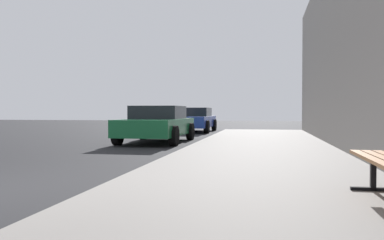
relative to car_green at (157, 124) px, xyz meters
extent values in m
cube|color=gray|center=(3.66, -8.86, -0.57)|extent=(4.00, 32.00, 0.15)
cube|color=#9E6B42|center=(4.77, -9.02, -0.05)|extent=(0.12, 1.72, 0.04)
cube|color=black|center=(4.96, -8.28, -0.27)|extent=(0.06, 0.06, 0.45)
cube|color=black|center=(4.96, -8.28, -0.48)|extent=(0.50, 0.06, 0.04)
cube|color=#196638|center=(0.00, -0.05, -0.10)|extent=(1.85, 4.17, 0.55)
cube|color=black|center=(0.00, 0.16, 0.40)|extent=(1.63, 1.88, 0.45)
cylinder|color=black|center=(0.92, -1.38, -0.33)|extent=(0.22, 0.64, 0.64)
cylinder|color=black|center=(-0.92, -1.38, -0.33)|extent=(0.22, 0.64, 0.64)
cylinder|color=black|center=(0.92, 1.29, -0.33)|extent=(0.22, 0.64, 0.64)
cylinder|color=black|center=(-0.92, 1.29, -0.33)|extent=(0.22, 0.64, 0.64)
cube|color=#233899|center=(0.02, 7.09, -0.10)|extent=(1.74, 4.34, 0.55)
cube|color=black|center=(0.02, 7.30, 0.40)|extent=(1.53, 1.95, 0.45)
cylinder|color=black|center=(0.89, 5.70, -0.33)|extent=(0.22, 0.64, 0.64)
cylinder|color=black|center=(-0.85, 5.70, -0.33)|extent=(0.22, 0.64, 0.64)
cylinder|color=black|center=(0.89, 8.48, -0.33)|extent=(0.22, 0.64, 0.64)
cylinder|color=black|center=(-0.85, 8.48, -0.33)|extent=(0.22, 0.64, 0.64)
camera|label=1|loc=(3.72, -13.16, 0.44)|focal=36.59mm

